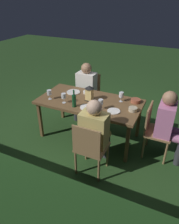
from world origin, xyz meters
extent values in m
plane|color=#26471E|center=(0.00, 0.00, 0.00)|extent=(16.00, 16.00, 0.00)
cube|color=brown|center=(0.00, 0.00, 0.72)|extent=(1.75, 0.88, 0.04)
cube|color=brown|center=(-0.80, -0.37, 0.35)|extent=(0.05, 0.05, 0.69)
cube|color=brown|center=(0.80, -0.37, 0.35)|extent=(0.05, 0.05, 0.69)
cube|color=brown|center=(-0.80, 0.37, 0.35)|extent=(0.05, 0.05, 0.69)
cube|color=brown|center=(0.80, 0.37, 0.35)|extent=(0.05, 0.05, 0.69)
cube|color=#937047|center=(-0.39, 0.76, 0.43)|extent=(0.42, 0.40, 0.03)
cube|color=#937047|center=(-0.39, 0.95, 0.66)|extent=(0.40, 0.03, 0.42)
cylinder|color=#937047|center=(-0.21, 0.59, 0.21)|extent=(0.03, 0.03, 0.42)
cylinder|color=#937047|center=(-0.57, 0.59, 0.21)|extent=(0.03, 0.03, 0.42)
cylinder|color=#937047|center=(-0.21, 0.93, 0.21)|extent=(0.03, 0.03, 0.42)
cylinder|color=#937047|center=(-0.57, 0.93, 0.21)|extent=(0.03, 0.03, 0.42)
cube|color=tan|center=(-0.39, 0.70, 0.70)|extent=(0.38, 0.24, 0.50)
sphere|color=#D1A889|center=(-0.39, 0.70, 1.04)|extent=(0.21, 0.21, 0.21)
cylinder|color=tan|center=(-0.30, 0.56, 0.46)|extent=(0.13, 0.36, 0.13)
cylinder|color=tan|center=(-0.48, 0.56, 0.46)|extent=(0.13, 0.36, 0.13)
cylinder|color=#333338|center=(-0.30, 0.40, 0.23)|extent=(0.11, 0.11, 0.45)
cylinder|color=#333338|center=(-0.48, 0.40, 0.23)|extent=(0.11, 0.11, 0.45)
cube|color=#937047|center=(0.39, -0.76, 0.43)|extent=(0.42, 0.40, 0.03)
cube|color=#937047|center=(0.39, -0.95, 0.66)|extent=(0.40, 0.02, 0.42)
cylinder|color=#937047|center=(0.21, -0.59, 0.21)|extent=(0.03, 0.03, 0.42)
cylinder|color=#937047|center=(0.57, -0.59, 0.21)|extent=(0.03, 0.03, 0.42)
cylinder|color=#937047|center=(0.21, -0.93, 0.21)|extent=(0.03, 0.03, 0.42)
cylinder|color=#937047|center=(0.57, -0.93, 0.21)|extent=(0.03, 0.03, 0.42)
cube|color=white|center=(0.39, -0.70, 0.70)|extent=(0.38, 0.24, 0.50)
sphere|color=#997051|center=(0.39, -0.70, 1.04)|extent=(0.21, 0.21, 0.21)
cylinder|color=white|center=(0.30, -0.56, 0.46)|extent=(0.13, 0.36, 0.13)
cylinder|color=white|center=(0.48, -0.56, 0.46)|extent=(0.13, 0.36, 0.13)
cylinder|color=#333338|center=(0.30, -0.40, 0.23)|extent=(0.11, 0.11, 0.45)
cylinder|color=#333338|center=(0.48, -0.40, 0.23)|extent=(0.11, 0.11, 0.45)
cube|color=#937047|center=(-1.19, 0.00, 0.43)|extent=(0.40, 0.42, 0.03)
cube|color=#937047|center=(-1.01, 0.00, 0.66)|extent=(0.03, 0.40, 0.42)
cylinder|color=#937047|center=(-1.36, -0.18, 0.21)|extent=(0.03, 0.03, 0.42)
cylinder|color=#937047|center=(-1.36, 0.18, 0.21)|extent=(0.03, 0.03, 0.42)
cylinder|color=#937047|center=(-1.02, -0.18, 0.21)|extent=(0.03, 0.03, 0.42)
cylinder|color=#937047|center=(-1.02, 0.18, 0.21)|extent=(0.03, 0.03, 0.42)
cube|color=#C675A3|center=(-1.25, 0.00, 0.70)|extent=(0.24, 0.38, 0.50)
sphere|color=#997051|center=(-1.25, 0.00, 1.04)|extent=(0.21, 0.21, 0.21)
cylinder|color=#C675A3|center=(-1.39, -0.09, 0.46)|extent=(0.36, 0.13, 0.13)
cylinder|color=#C675A3|center=(-1.39, 0.09, 0.46)|extent=(0.36, 0.13, 0.13)
cube|color=black|center=(0.01, -0.02, 0.75)|extent=(0.12, 0.12, 0.01)
cube|color=#F9D17A|center=(0.01, -0.02, 0.85)|extent=(0.11, 0.11, 0.20)
cone|color=black|center=(0.01, -0.02, 0.98)|extent=(0.15, 0.15, 0.05)
cylinder|color=#144723|center=(0.14, 0.29, 0.84)|extent=(0.07, 0.07, 0.20)
cylinder|color=#144723|center=(0.14, 0.29, 0.98)|extent=(0.03, 0.03, 0.09)
cylinder|color=silver|center=(-0.49, -0.20, 0.74)|extent=(0.06, 0.06, 0.00)
cylinder|color=silver|center=(-0.49, -0.20, 0.78)|extent=(0.01, 0.01, 0.08)
cylinder|color=silver|center=(-0.49, -0.20, 0.86)|extent=(0.08, 0.08, 0.08)
cylinder|color=maroon|center=(-0.49, -0.20, 0.84)|extent=(0.07, 0.07, 0.03)
cylinder|color=silver|center=(0.36, 0.24, 0.74)|extent=(0.06, 0.06, 0.00)
cylinder|color=silver|center=(0.36, 0.24, 0.78)|extent=(0.01, 0.01, 0.08)
cylinder|color=silver|center=(0.36, 0.24, 0.86)|extent=(0.08, 0.08, 0.08)
cylinder|color=maroon|center=(0.36, 0.24, 0.84)|extent=(0.07, 0.07, 0.03)
cylinder|color=silver|center=(0.65, 0.23, 0.74)|extent=(0.06, 0.06, 0.00)
cylinder|color=silver|center=(0.65, 0.23, 0.78)|extent=(0.01, 0.01, 0.08)
cylinder|color=silver|center=(0.65, 0.23, 0.86)|extent=(0.08, 0.08, 0.08)
cylinder|color=maroon|center=(0.65, 0.23, 0.84)|extent=(0.07, 0.07, 0.03)
cylinder|color=silver|center=(-0.28, 0.19, 0.74)|extent=(0.06, 0.06, 0.00)
cylinder|color=silver|center=(-0.28, 0.19, 0.78)|extent=(0.01, 0.01, 0.08)
cylinder|color=silver|center=(-0.28, 0.19, 0.86)|extent=(0.08, 0.08, 0.08)
cylinder|color=maroon|center=(-0.28, 0.19, 0.84)|extent=(0.07, 0.07, 0.03)
cylinder|color=white|center=(-0.07, 0.24, 0.75)|extent=(0.23, 0.23, 0.01)
cylinder|color=silver|center=(0.41, -0.18, 0.75)|extent=(0.25, 0.25, 0.01)
cylinder|color=white|center=(-0.50, 0.18, 0.75)|extent=(0.20, 0.20, 0.01)
cylinder|color=#BCAD8E|center=(-0.76, 0.03, 0.77)|extent=(0.14, 0.14, 0.06)
cylinder|color=#424C1E|center=(-0.76, 0.03, 0.78)|extent=(0.12, 0.12, 0.02)
cylinder|color=#9E5138|center=(-0.72, -0.27, 0.77)|extent=(0.16, 0.16, 0.06)
cylinder|color=tan|center=(-0.72, -0.27, 0.78)|extent=(0.14, 0.14, 0.02)
cylinder|color=silver|center=(0.18, -0.26, 0.76)|extent=(0.12, 0.12, 0.04)
cylinder|color=#477533|center=(0.18, -0.26, 0.77)|extent=(0.10, 0.10, 0.01)
camera|label=1|loc=(-1.34, 2.89, 2.36)|focal=33.69mm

